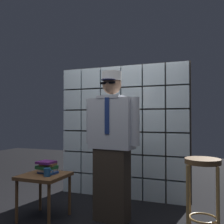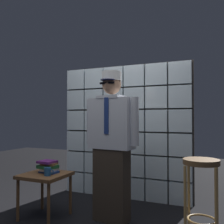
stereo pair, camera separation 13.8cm
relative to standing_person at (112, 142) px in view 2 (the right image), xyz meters
The scene contains 6 objects.
glass_block_wall 0.91m from the standing_person, 101.15° to the left, with size 2.04×0.10×2.04m.
standing_person is the anchor object (origin of this frame).
bar_stool 1.09m from the standing_person, 11.28° to the right, with size 0.34×0.34×0.82m.
side_table 0.94m from the standing_person, 163.36° to the right, with size 0.52×0.52×0.53m.
book_stack 0.85m from the standing_person, 166.66° to the right, with size 0.27×0.22×0.15m.
coffee_mug 0.82m from the standing_person, 155.14° to the right, with size 0.13×0.08×0.09m.
Camera 2 is at (1.39, -2.24, 1.21)m, focal length 41.03 mm.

